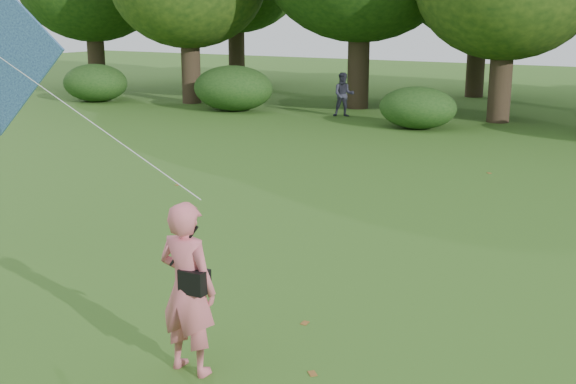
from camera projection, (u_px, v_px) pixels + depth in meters
The scene contains 6 objects.
ground at pixel (229, 360), 8.25m from camera, with size 100.00×100.00×0.00m, color #265114.
man_kite_flyer at pixel (188, 288), 7.77m from camera, with size 0.71×0.46×1.94m, color #D66572.
bystander_left at pixel (344, 95), 27.18m from camera, with size 0.81×0.63×1.66m, color #2B2B39.
crossbody_bag at pixel (194, 280), 7.66m from camera, with size 0.43×0.20×0.74m.
shrub_band at pixel (520, 108), 23.19m from camera, with size 39.15×3.22×1.88m.
fallen_leaves at pixel (449, 283), 10.57m from camera, with size 10.87×14.61×0.01m.
Camera 1 is at (4.35, -6.19, 3.87)m, focal length 45.00 mm.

